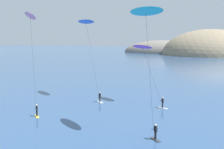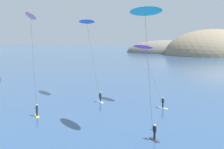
# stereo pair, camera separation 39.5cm
# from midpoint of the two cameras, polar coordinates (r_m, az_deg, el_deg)

# --- Properties ---
(kitesurfer_pink) EXTENTS (5.21, 4.14, 14.06)m
(kitesurfer_pink) POSITION_cam_midpoint_polar(r_m,az_deg,el_deg) (40.46, -15.85, 9.98)
(kitesurfer_pink) COLOR yellow
(kitesurfer_pink) RESTS_ON ground
(kitesurfer_purple) EXTENTS (7.44, 3.93, 9.46)m
(kitesurfer_purple) POSITION_cam_midpoint_polar(r_m,az_deg,el_deg) (44.93, 6.85, 4.62)
(kitesurfer_purple) COLOR silver
(kitesurfer_purple) RESTS_ON ground
(kitesurfer_blue) EXTENTS (7.68, 4.69, 13.66)m
(kitesurfer_blue) POSITION_cam_midpoint_polar(r_m,az_deg,el_deg) (49.01, -4.76, 9.56)
(kitesurfer_blue) COLOR silver
(kitesurfer_blue) RESTS_ON ground
(kitesurfer_cyan) EXTENTS (5.41, 3.87, 13.71)m
(kitesurfer_cyan) POSITION_cam_midpoint_polar(r_m,az_deg,el_deg) (29.74, 7.21, 10.79)
(kitesurfer_cyan) COLOR #2D2D33
(kitesurfer_cyan) RESTS_ON ground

